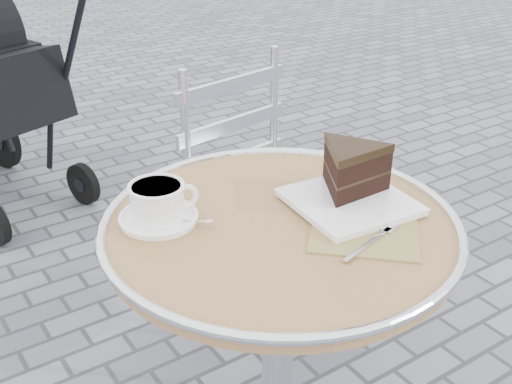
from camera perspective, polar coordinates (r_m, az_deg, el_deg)
cafe_table at (r=1.36m, az=2.07°, el=-8.67°), size 0.72×0.72×0.74m
cappuccino_set at (r=1.27m, az=-8.65°, el=-1.14°), size 0.16×0.16×0.08m
cake_plate_set at (r=1.34m, az=8.46°, el=1.37°), size 0.33×0.38×0.12m
bistro_chair at (r=1.88m, az=-0.52°, el=1.47°), size 0.46×0.46×0.88m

